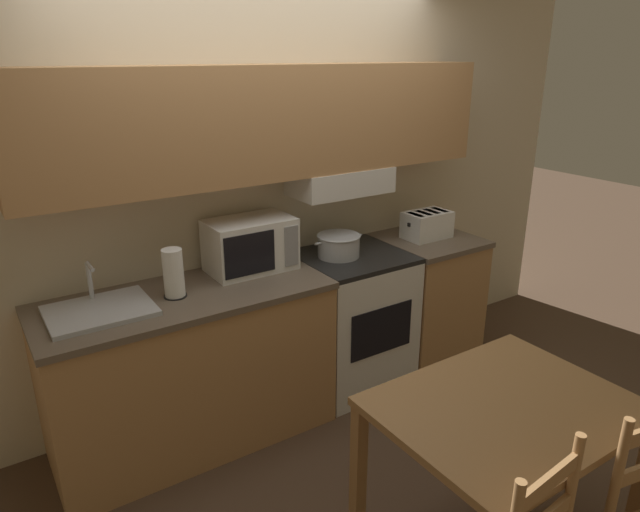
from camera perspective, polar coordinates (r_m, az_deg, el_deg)
ground_plane at (r=4.03m, az=-5.14°, el=-12.10°), size 16.00×16.00×0.00m
wall_back at (r=3.43m, az=-5.21°, el=9.05°), size 5.23×0.38×2.55m
lower_counter_main at (r=3.32m, az=-12.74°, el=-10.85°), size 1.55×0.65×0.91m
lower_counter_right_stub at (r=4.17m, az=10.40°, el=-4.11°), size 0.62×0.65×0.91m
stove_range at (r=3.79m, az=3.17°, el=-6.33°), size 0.66×0.63×0.91m
cooking_pot at (r=3.56m, az=1.88°, el=1.12°), size 0.35×0.27×0.14m
microwave at (r=3.34m, az=-6.99°, el=1.13°), size 0.50×0.31×0.31m
toaster at (r=3.99m, az=10.64°, el=3.10°), size 0.33×0.21×0.18m
sink_basin at (r=3.02m, az=-21.17°, el=-5.05°), size 0.50×0.40×0.23m
paper_towel_roll at (r=3.05m, az=-14.45°, el=-1.70°), size 0.12×0.12×0.26m
dining_table at (r=2.61m, az=17.94°, el=-15.82°), size 1.04×0.81×0.75m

